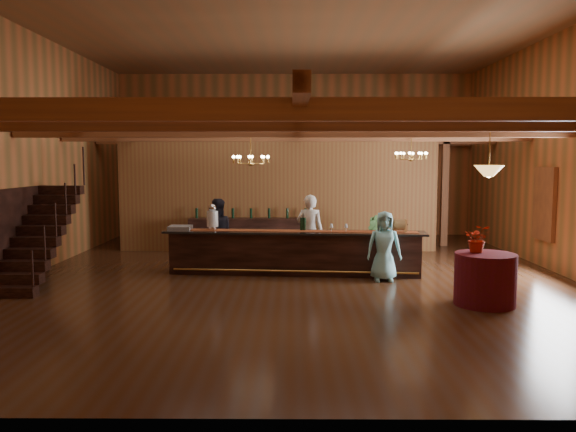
{
  "coord_description": "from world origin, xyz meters",
  "views": [
    {
      "loc": [
        -0.09,
        -12.4,
        2.59
      ],
      "look_at": [
        -0.19,
        0.9,
        1.26
      ],
      "focal_mm": 35.0,
      "sensor_mm": 36.0,
      "label": 1
    }
  ],
  "objects_px": {
    "raffle_drum": "(399,225)",
    "chandelier_right": "(411,155)",
    "tasting_bar": "(294,252)",
    "pendant_lamp": "(489,171)",
    "floor_plant": "(373,236)",
    "round_table": "(485,279)",
    "guest": "(384,246)",
    "bartender": "(310,232)",
    "chandelier_left": "(251,159)",
    "backbar_shelf": "(251,235)",
    "beverage_dispenser": "(212,218)",
    "staff_second": "(217,233)"
  },
  "relations": [
    {
      "from": "pendant_lamp",
      "to": "guest",
      "type": "xyz_separation_m",
      "value": [
        -1.48,
        2.0,
        -1.65
      ]
    },
    {
      "from": "round_table",
      "to": "chandelier_left",
      "type": "bearing_deg",
      "value": 149.44
    },
    {
      "from": "floor_plant",
      "to": "round_table",
      "type": "bearing_deg",
      "value": -74.5
    },
    {
      "from": "round_table",
      "to": "guest",
      "type": "relative_size",
      "value": 0.72
    },
    {
      "from": "beverage_dispenser",
      "to": "guest",
      "type": "relative_size",
      "value": 0.4
    },
    {
      "from": "staff_second",
      "to": "raffle_drum",
      "type": "bearing_deg",
      "value": 152.69
    },
    {
      "from": "pendant_lamp",
      "to": "floor_plant",
      "type": "bearing_deg",
      "value": 105.5
    },
    {
      "from": "chandelier_right",
      "to": "backbar_shelf",
      "type": "bearing_deg",
      "value": 162.16
    },
    {
      "from": "chandelier_left",
      "to": "bartender",
      "type": "xyz_separation_m",
      "value": [
        1.34,
        0.79,
        -1.72
      ]
    },
    {
      "from": "raffle_drum",
      "to": "chandelier_right",
      "type": "bearing_deg",
      "value": 71.48
    },
    {
      "from": "tasting_bar",
      "to": "chandelier_left",
      "type": "height_order",
      "value": "chandelier_left"
    },
    {
      "from": "tasting_bar",
      "to": "chandelier_right",
      "type": "bearing_deg",
      "value": 33.83
    },
    {
      "from": "chandelier_left",
      "to": "tasting_bar",
      "type": "bearing_deg",
      "value": 7.15
    },
    {
      "from": "tasting_bar",
      "to": "pendant_lamp",
      "type": "relative_size",
      "value": 6.62
    },
    {
      "from": "beverage_dispenser",
      "to": "staff_second",
      "type": "xyz_separation_m",
      "value": [
        0.01,
        0.65,
        -0.44
      ]
    },
    {
      "from": "pendant_lamp",
      "to": "guest",
      "type": "height_order",
      "value": "pendant_lamp"
    },
    {
      "from": "beverage_dispenser",
      "to": "floor_plant",
      "type": "relative_size",
      "value": 0.51
    },
    {
      "from": "chandelier_right",
      "to": "floor_plant",
      "type": "xyz_separation_m",
      "value": [
        -0.87,
        0.42,
        -2.11
      ]
    },
    {
      "from": "tasting_bar",
      "to": "pendant_lamp",
      "type": "distance_m",
      "value": 4.75
    },
    {
      "from": "raffle_drum",
      "to": "floor_plant",
      "type": "bearing_deg",
      "value": 95.98
    },
    {
      "from": "raffle_drum",
      "to": "pendant_lamp",
      "type": "distance_m",
      "value": 2.96
    },
    {
      "from": "beverage_dispenser",
      "to": "floor_plant",
      "type": "xyz_separation_m",
      "value": [
        3.96,
        1.87,
        -0.68
      ]
    },
    {
      "from": "chandelier_left",
      "to": "beverage_dispenser",
      "type": "bearing_deg",
      "value": 160.57
    },
    {
      "from": "staff_second",
      "to": "guest",
      "type": "xyz_separation_m",
      "value": [
        3.8,
        -1.56,
        -0.08
      ]
    },
    {
      "from": "pendant_lamp",
      "to": "bartender",
      "type": "height_order",
      "value": "pendant_lamp"
    },
    {
      "from": "chandelier_right",
      "to": "guest",
      "type": "relative_size",
      "value": 0.53
    },
    {
      "from": "raffle_drum",
      "to": "staff_second",
      "type": "distance_m",
      "value": 4.35
    },
    {
      "from": "chandelier_right",
      "to": "guest",
      "type": "bearing_deg",
      "value": -113.72
    },
    {
      "from": "tasting_bar",
      "to": "guest",
      "type": "height_order",
      "value": "guest"
    },
    {
      "from": "backbar_shelf",
      "to": "chandelier_left",
      "type": "xyz_separation_m",
      "value": [
        0.23,
        -3.11,
        2.12
      ]
    },
    {
      "from": "round_table",
      "to": "chandelier_right",
      "type": "distance_m",
      "value": 4.92
    },
    {
      "from": "round_table",
      "to": "floor_plant",
      "type": "distance_m",
      "value": 4.95
    },
    {
      "from": "guest",
      "to": "floor_plant",
      "type": "bearing_deg",
      "value": 88.67
    },
    {
      "from": "chandelier_left",
      "to": "backbar_shelf",
      "type": "bearing_deg",
      "value": 94.27
    },
    {
      "from": "guest",
      "to": "raffle_drum",
      "type": "bearing_deg",
      "value": 51.08
    },
    {
      "from": "bartender",
      "to": "guest",
      "type": "xyz_separation_m",
      "value": [
        1.55,
        -1.37,
        -0.14
      ]
    },
    {
      "from": "chandelier_left",
      "to": "chandelier_right",
      "type": "distance_m",
      "value": 4.31
    },
    {
      "from": "raffle_drum",
      "to": "backbar_shelf",
      "type": "xyz_separation_m",
      "value": [
        -3.52,
        3.23,
        -0.68
      ]
    },
    {
      "from": "tasting_bar",
      "to": "pendant_lamp",
      "type": "xyz_separation_m",
      "value": [
        3.41,
        -2.7,
        1.9
      ]
    },
    {
      "from": "chandelier_right",
      "to": "bartender",
      "type": "bearing_deg",
      "value": -159.21
    },
    {
      "from": "chandelier_right",
      "to": "guest",
      "type": "distance_m",
      "value": 3.23
    },
    {
      "from": "tasting_bar",
      "to": "round_table",
      "type": "xyz_separation_m",
      "value": [
        3.41,
        -2.7,
        -0.04
      ]
    },
    {
      "from": "raffle_drum",
      "to": "bartender",
      "type": "relative_size",
      "value": 0.19
    },
    {
      "from": "backbar_shelf",
      "to": "staff_second",
      "type": "bearing_deg",
      "value": -111.79
    },
    {
      "from": "round_table",
      "to": "chandelier_left",
      "type": "relative_size",
      "value": 1.34
    },
    {
      "from": "tasting_bar",
      "to": "raffle_drum",
      "type": "relative_size",
      "value": 17.52
    },
    {
      "from": "pendant_lamp",
      "to": "guest",
      "type": "relative_size",
      "value": 0.6
    },
    {
      "from": "tasting_bar",
      "to": "beverage_dispenser",
      "type": "relative_size",
      "value": 9.93
    },
    {
      "from": "tasting_bar",
      "to": "beverage_dispenser",
      "type": "height_order",
      "value": "beverage_dispenser"
    },
    {
      "from": "chandelier_right",
      "to": "floor_plant",
      "type": "distance_m",
      "value": 2.32
    }
  ]
}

